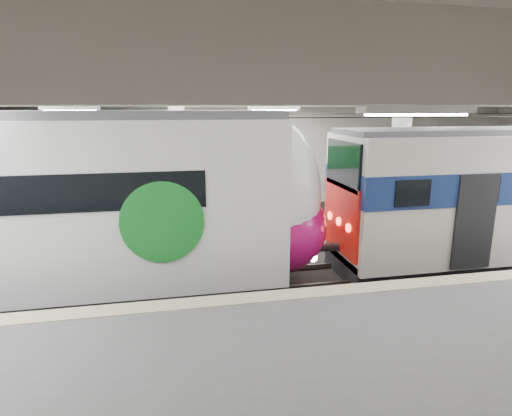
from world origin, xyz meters
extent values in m
cube|color=black|center=(0.00, 0.00, -0.05)|extent=(36.00, 24.00, 0.10)
cube|color=silver|center=(0.00, 0.00, 5.55)|extent=(36.00, 24.00, 0.20)
cube|color=beige|center=(0.00, 10.00, 2.75)|extent=(30.00, 0.10, 5.50)
cube|color=#C5BB8B|center=(0.00, -3.25, 1.11)|extent=(30.00, 0.50, 0.02)
cube|color=beige|center=(-3.00, 3.00, 2.75)|extent=(0.50, 0.50, 5.50)
cube|color=beige|center=(5.00, 3.00, 2.75)|extent=(0.50, 0.50, 5.50)
cube|color=beige|center=(0.00, 0.00, 5.25)|extent=(30.00, 18.00, 0.50)
cube|color=#59544C|center=(0.00, 0.00, 0.08)|extent=(30.00, 1.52, 0.16)
cube|color=#59544C|center=(0.00, 5.50, 0.08)|extent=(30.00, 1.52, 0.16)
cylinder|color=black|center=(0.00, 0.00, 4.70)|extent=(30.00, 0.03, 0.03)
cylinder|color=black|center=(0.00, 5.50, 4.70)|extent=(30.00, 0.03, 0.03)
cube|color=white|center=(0.00, -2.00, 4.92)|extent=(26.00, 8.40, 0.12)
cube|color=white|center=(-7.42, 0.00, 2.60)|extent=(13.98, 3.12, 4.19)
ellipsoid|color=white|center=(-0.43, 0.00, 2.60)|extent=(2.47, 3.06, 4.11)
ellipsoid|color=#AD0E5D|center=(-0.31, 0.00, 1.67)|extent=(2.62, 3.12, 2.52)
cylinder|color=#188429|center=(-3.51, -1.59, 2.39)|extent=(1.94, 0.06, 1.94)
cube|color=black|center=(-7.42, 0.00, 0.35)|extent=(13.98, 2.18, 0.70)
cube|color=red|center=(1.54, 0.00, 1.83)|extent=(0.08, 2.43, 2.04)
cube|color=black|center=(1.54, 0.00, 3.39)|extent=(0.08, 2.28, 1.33)
cube|color=white|center=(-6.94, 5.50, 2.57)|extent=(15.23, 3.07, 4.13)
cube|color=#188429|center=(-6.94, 5.50, 3.11)|extent=(15.27, 3.13, 0.87)
cube|color=#4C4C51|center=(-6.94, 5.50, 4.74)|extent=(15.23, 2.53, 0.16)
cube|color=black|center=(-6.94, 5.50, 0.30)|extent=(15.23, 2.74, 0.60)
camera|label=1|loc=(-3.29, -11.34, 4.99)|focal=30.00mm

